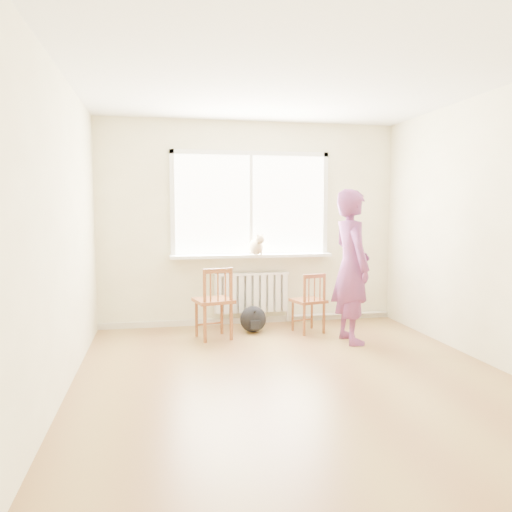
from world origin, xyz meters
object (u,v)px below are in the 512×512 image
cat (256,246)px  backpack (253,319)px  chair_left (215,303)px  person (351,266)px  chair_right (310,303)px

cat → backpack: bearing=-119.7°
chair_left → cat: cat is taller
person → backpack: (-1.03, 0.66, -0.72)m
chair_right → backpack: (-0.69, 0.17, -0.22)m
person → chair_right: bearing=32.1°
chair_right → cat: (-0.59, 0.49, 0.68)m
chair_right → chair_left: bearing=-10.4°
cat → chair_right: bearing=-51.0°
chair_left → backpack: 0.63m
chair_left → person: 1.66m
chair_left → person: bearing=152.1°
backpack → chair_right: bearing=-13.7°
chair_right → person: 0.78m
backpack → chair_left: bearing=-154.0°
chair_left → backpack: size_ratio=2.60×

